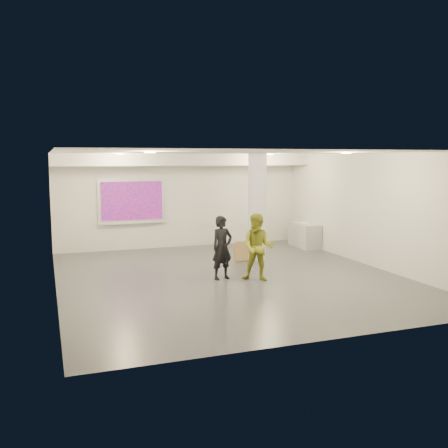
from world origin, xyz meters
name	(u,v)px	position (x,y,z in m)	size (l,w,h in m)	color
floor	(230,277)	(0.00, 0.00, 0.00)	(8.00, 9.00, 0.01)	#34363B
ceiling	(230,152)	(0.00, 0.00, 3.00)	(8.00, 9.00, 0.01)	white
wall_back	(181,201)	(0.00, 4.50, 1.50)	(8.00, 0.01, 3.00)	silver
wall_front	(331,247)	(0.00, -4.50, 1.50)	(8.00, 0.01, 3.00)	silver
wall_left	(53,223)	(-4.00, 0.00, 1.50)	(0.01, 9.00, 3.00)	silver
wall_right	(370,210)	(4.00, 0.00, 1.50)	(0.01, 9.00, 3.00)	silver
soffit_band	(185,160)	(0.00, 3.95, 2.82)	(8.00, 1.10, 0.36)	silver
downlight_nw	(120,154)	(-2.20, 2.50, 2.98)	(0.22, 0.22, 0.02)	#FFE38A
downlight_ne	(270,154)	(2.20, 2.50, 2.98)	(0.22, 0.22, 0.02)	#FFE38A
downlight_sw	(150,152)	(-2.20, -1.50, 2.98)	(0.22, 0.22, 0.02)	#FFE38A
downlight_se	(346,153)	(2.20, -1.50, 2.98)	(0.22, 0.22, 0.02)	#FFE38A
column	(257,207)	(1.50, 1.80, 1.50)	(0.52, 0.52, 3.00)	silver
projection_screen	(132,201)	(-1.60, 4.45, 1.53)	(2.10, 0.13, 1.42)	silver
credenza	(304,235)	(3.72, 3.05, 0.39)	(0.55, 1.33, 0.77)	#9A9EA0
papers_stack	(304,223)	(3.74, 3.12, 0.78)	(0.22, 0.28, 0.02)	white
cardboard_back	(245,251)	(1.11, 1.76, 0.27)	(0.49, 0.04, 0.54)	olive
cardboard_front	(241,252)	(0.97, 1.66, 0.26)	(0.48, 0.05, 0.52)	olive
woman	(222,248)	(-0.24, -0.14, 0.76)	(0.55, 0.36, 1.52)	black
man	(258,247)	(0.51, -0.54, 0.79)	(0.77, 0.60, 1.58)	olive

